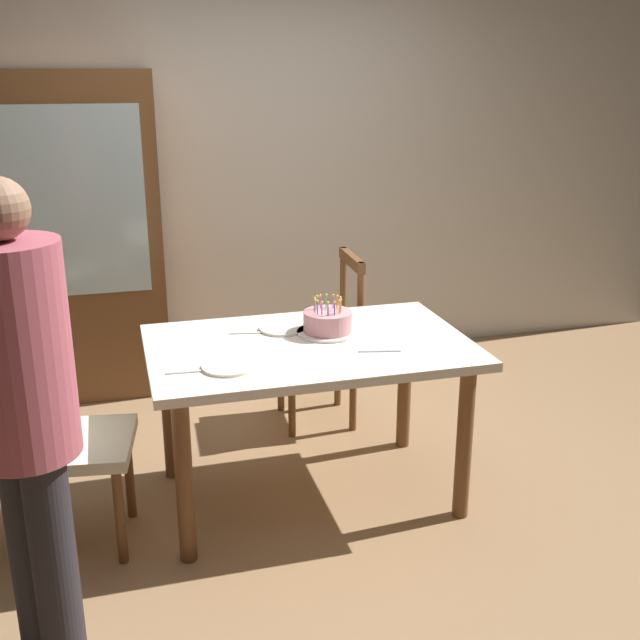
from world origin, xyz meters
TOP-DOWN VIEW (x-y plane):
  - ground at (0.00, 0.00)m, footprint 6.40×6.40m
  - back_wall at (0.00, 1.85)m, footprint 6.40×0.10m
  - dining_table at (0.00, 0.00)m, footprint 1.40×0.90m
  - birthday_cake at (0.11, 0.10)m, footprint 0.28×0.28m
  - plate_near_celebrant at (-0.39, -0.20)m, footprint 0.22×0.22m
  - plate_far_side at (-0.07, 0.20)m, footprint 0.22×0.22m
  - fork_near_celebrant at (-0.55, -0.21)m, footprint 0.18×0.03m
  - fork_far_side at (-0.23, 0.19)m, footprint 0.18×0.05m
  - fork_near_guest at (0.26, -0.19)m, footprint 0.18×0.06m
  - chair_spindle_back at (0.27, 0.77)m, footprint 0.46×0.46m
  - chair_upholstered at (-1.09, -0.09)m, footprint 0.50×0.50m
  - person_celebrant at (-1.09, -0.81)m, footprint 0.32×0.32m
  - china_cabinet at (-1.06, 1.56)m, footprint 1.10×0.45m

SIDE VIEW (x-z plane):
  - ground at x=0.00m, z-range 0.00..0.00m
  - chair_spindle_back at x=0.27m, z-range -0.02..0.93m
  - chair_upholstered at x=-1.09m, z-range 0.06..1.01m
  - dining_table at x=0.00m, z-range 0.28..1.03m
  - fork_near_celebrant at x=-0.55m, z-range 0.76..0.76m
  - fork_far_side at x=-0.23m, z-range 0.76..0.76m
  - fork_near_guest at x=0.26m, z-range 0.76..0.76m
  - plate_near_celebrant at x=-0.39m, z-range 0.76..0.77m
  - plate_far_side at x=-0.07m, z-range 0.76..0.77m
  - birthday_cake at x=0.11m, z-range 0.72..0.89m
  - person_celebrant at x=-1.09m, z-range 0.11..1.73m
  - china_cabinet at x=-1.06m, z-range 0.00..1.90m
  - back_wall at x=0.00m, z-range 0.00..2.60m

